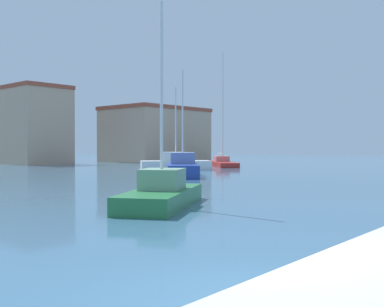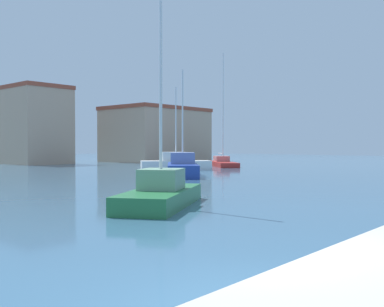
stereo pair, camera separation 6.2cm
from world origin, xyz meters
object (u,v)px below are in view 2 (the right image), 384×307
Objects in this scene: sailboat_white_inner_mooring at (175,164)px; sailboat_green_near_pier at (161,193)px; sailboat_red_mid_harbor at (223,162)px; sailboat_blue_behind_lamppost at (183,167)px.

sailboat_green_near_pier is at bearing -137.54° from sailboat_white_inner_mooring.
sailboat_red_mid_harbor is (8.98, 1.33, -0.14)m from sailboat_white_inner_mooring.
sailboat_red_mid_harbor is at bearing 8.41° from sailboat_white_inner_mooring.
sailboat_blue_behind_lamppost is 1.03× the size of sailboat_green_near_pier.
sailboat_red_mid_harbor is at bearing 27.06° from sailboat_blue_behind_lamppost.
sailboat_green_near_pier is 32.99m from sailboat_red_mid_harbor.
sailboat_white_inner_mooring is 0.62× the size of sailboat_red_mid_harbor.
sailboat_green_near_pier is 25.07m from sailboat_white_inner_mooring.
sailboat_red_mid_harbor is at bearing 33.60° from sailboat_green_near_pier.
sailboat_white_inner_mooring is at bearing 47.41° from sailboat_blue_behind_lamppost.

